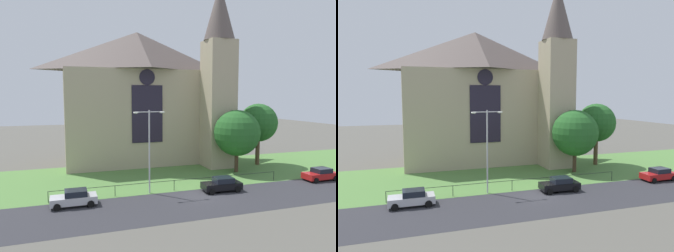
# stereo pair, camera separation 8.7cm
# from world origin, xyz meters

# --- Properties ---
(ground) EXTENTS (160.00, 160.00, 0.00)m
(ground) POSITION_xyz_m (0.00, 10.00, 0.00)
(ground) COLOR #56544C
(road_asphalt) EXTENTS (120.00, 8.00, 0.01)m
(road_asphalt) POSITION_xyz_m (0.00, -2.00, 0.00)
(road_asphalt) COLOR #2D2D33
(road_asphalt) RESTS_ON ground
(grass_verge) EXTENTS (120.00, 20.00, 0.01)m
(grass_verge) POSITION_xyz_m (0.00, 8.00, 0.00)
(grass_verge) COLOR #517F3D
(grass_verge) RESTS_ON ground
(church_building) EXTENTS (23.20, 16.20, 26.00)m
(church_building) POSITION_xyz_m (-1.12, 19.14, 10.27)
(church_building) COLOR tan
(church_building) RESTS_ON ground
(iron_railing) EXTENTS (25.69, 0.07, 1.13)m
(iron_railing) POSITION_xyz_m (-1.89, 2.50, 0.95)
(iron_railing) COLOR black
(iron_railing) RESTS_ON ground
(tree_right_far) EXTENTS (5.63, 5.63, 9.10)m
(tree_right_far) POSITION_xyz_m (14.38, 11.04, 6.25)
(tree_right_far) COLOR brown
(tree_right_far) RESTS_ON ground
(tree_right_near) EXTENTS (6.16, 6.16, 8.38)m
(tree_right_near) POSITION_xyz_m (8.93, 7.87, 5.29)
(tree_right_near) COLOR #423021
(tree_right_near) RESTS_ON ground
(streetlamp_near) EXTENTS (3.37, 0.26, 8.77)m
(streetlamp_near) POSITION_xyz_m (-4.67, 2.40, 5.53)
(streetlamp_near) COLOR #B2B2B7
(streetlamp_near) RESTS_ON ground
(parked_car_silver) EXTENTS (4.21, 2.04, 1.51)m
(parked_car_silver) POSITION_xyz_m (-12.36, 0.86, 0.74)
(parked_car_silver) COLOR #B7B7BC
(parked_car_silver) RESTS_ON ground
(parked_car_black) EXTENTS (4.28, 2.18, 1.51)m
(parked_car_black) POSITION_xyz_m (2.91, 0.64, 0.74)
(parked_car_black) COLOR black
(parked_car_black) RESTS_ON ground
(parked_car_red) EXTENTS (4.23, 2.08, 1.51)m
(parked_car_red) POSITION_xyz_m (16.38, 0.81, 0.74)
(parked_car_red) COLOR #B21919
(parked_car_red) RESTS_ON ground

